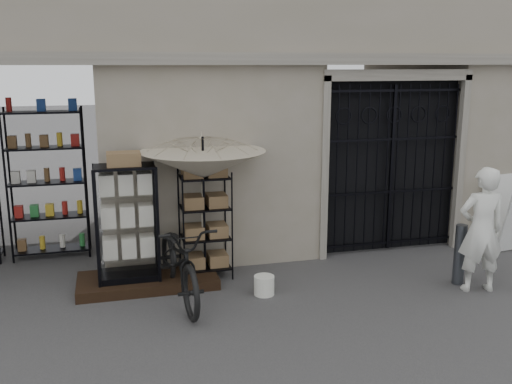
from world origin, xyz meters
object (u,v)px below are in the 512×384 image
object	(u,v)px
display_cabinet	(127,229)
wire_rack	(205,225)
steel_bollard	(460,254)
shopkeeper	(476,290)
bicycle	(181,298)
market_umbrella	(203,157)
white_bucket	(264,285)
easel_sign	(510,214)

from	to	relation	value
display_cabinet	wire_rack	distance (m)	1.17
steel_bollard	shopkeeper	world-z (taller)	steel_bollard
bicycle	market_umbrella	bearing A→B (deg)	48.86
bicycle	white_bucket	bearing A→B (deg)	-13.14
wire_rack	bicycle	world-z (taller)	wire_rack
bicycle	shopkeeper	distance (m)	4.22
wire_rack	easel_sign	world-z (taller)	wire_rack
steel_bollard	display_cabinet	bearing A→B (deg)	167.28
wire_rack	white_bucket	world-z (taller)	wire_rack
steel_bollard	wire_rack	bearing A→B (deg)	160.46
wire_rack	market_umbrella	world-z (taller)	market_umbrella
steel_bollard	easel_sign	distance (m)	2.10
display_cabinet	white_bucket	world-z (taller)	display_cabinet
market_umbrella	bicycle	size ratio (longest dim) A/B	1.21
market_umbrella	steel_bollard	size ratio (longest dim) A/B	2.88
display_cabinet	market_umbrella	distance (m)	1.48
easel_sign	shopkeeper	bearing A→B (deg)	-147.01
display_cabinet	market_umbrella	bearing A→B (deg)	-13.72
market_umbrella	easel_sign	distance (m)	5.46
steel_bollard	shopkeeper	bearing A→B (deg)	-68.40
market_umbrella	easel_sign	size ratio (longest dim) A/B	2.06
wire_rack	bicycle	xyz separation A→B (m)	(-0.49, -0.77, -0.80)
display_cabinet	wire_rack	xyz separation A→B (m)	(1.15, 0.20, -0.09)
white_bucket	shopkeeper	xyz separation A→B (m)	(3.00, -0.61, -0.14)
wire_rack	shopkeeper	xyz separation A→B (m)	(3.66, -1.54, -0.80)
market_umbrella	steel_bollard	distance (m)	4.01
wire_rack	bicycle	size ratio (longest dim) A/B	0.76
steel_bollard	easel_sign	bearing A→B (deg)	33.45
display_cabinet	bicycle	xyz separation A→B (m)	(0.66, -0.57, -0.89)
display_cabinet	wire_rack	bearing A→B (deg)	-7.16
market_umbrella	steel_bollard	xyz separation A→B (m)	(3.58, -1.12, -1.42)
display_cabinet	steel_bollard	size ratio (longest dim) A/B	1.99
easel_sign	steel_bollard	bearing A→B (deg)	-154.91
easel_sign	market_umbrella	bearing A→B (deg)	171.95
bicycle	easel_sign	distance (m)	5.86
wire_rack	steel_bollard	bearing A→B (deg)	-16.34
bicycle	wire_rack	bearing A→B (deg)	52.02
white_bucket	steel_bollard	bearing A→B (deg)	-6.52
market_umbrella	shopkeeper	bearing A→B (deg)	-20.85
market_umbrella	bicycle	bearing A→B (deg)	-125.73
steel_bollard	easel_sign	world-z (taller)	easel_sign
market_umbrella	easel_sign	xyz separation A→B (m)	(5.33, 0.03, -1.21)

